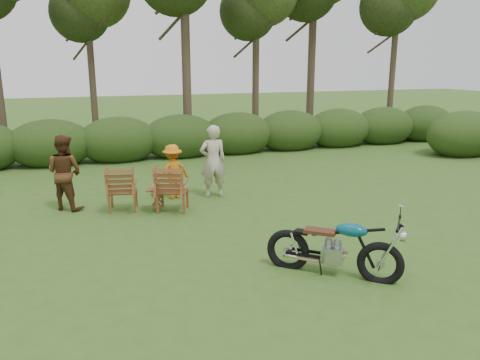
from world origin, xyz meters
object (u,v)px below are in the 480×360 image
object	(u,v)px
cup	(156,186)
adult_a	(213,196)
motorcycle	(332,274)
side_table	(157,199)
lawn_chair_right	(173,210)
adult_b	(68,209)
lawn_chair_left	(124,210)
child	(174,198)

from	to	relation	value
cup	adult_a	xyz separation A→B (m)	(1.44, 0.64, -0.53)
motorcycle	side_table	world-z (taller)	motorcycle
lawn_chair_right	adult_b	distance (m)	2.26
lawn_chair_left	adult_a	size ratio (longest dim) A/B	0.57
lawn_chair_left	adult_b	distance (m)	1.21
lawn_chair_left	child	bearing A→B (deg)	-143.59
motorcycle	lawn_chair_right	size ratio (longest dim) A/B	1.90
lawn_chair_right	adult_b	xyz separation A→B (m)	(-2.08, 0.88, 0.00)
adult_b	motorcycle	bearing A→B (deg)	166.13
lawn_chair_left	adult_b	xyz separation A→B (m)	(-1.11, 0.49, 0.00)
motorcycle	adult_b	distance (m)	5.93
adult_a	child	xyz separation A→B (m)	(-0.90, 0.18, 0.00)
motorcycle	lawn_chair_right	world-z (taller)	motorcycle
adult_a	lawn_chair_left	bearing A→B (deg)	12.69
lawn_chair_right	adult_a	world-z (taller)	adult_a
adult_a	adult_b	xyz separation A→B (m)	(-3.19, 0.14, 0.00)
adult_b	child	distance (m)	2.29
adult_a	cup	bearing A→B (deg)	27.10
lawn_chair_left	child	size ratio (longest dim) A/B	0.77
motorcycle	cup	world-z (taller)	cup
side_table	cup	xyz separation A→B (m)	(-0.03, -0.02, 0.29)
motorcycle	lawn_chair_left	world-z (taller)	motorcycle
side_table	cup	world-z (taller)	cup
child	side_table	bearing A→B (deg)	44.06
lawn_chair_right	lawn_chair_left	bearing A→B (deg)	1.47
motorcycle	adult_b	bearing A→B (deg)	169.27
motorcycle	lawn_chair_left	size ratio (longest dim) A/B	1.97
motorcycle	lawn_chair_right	distance (m)	4.12
side_table	adult_b	xyz separation A→B (m)	(-1.78, 0.76, -0.24)
adult_a	child	world-z (taller)	adult_a
side_table	adult_b	world-z (taller)	adult_b
lawn_chair_right	adult_b	bearing A→B (deg)	0.58
side_table	adult_b	bearing A→B (deg)	157.04
motorcycle	child	distance (m)	4.93
lawn_chair_left	cup	world-z (taller)	cup
lawn_chair_right	child	distance (m)	0.95
lawn_chair_left	side_table	xyz separation A→B (m)	(0.68, -0.27, 0.24)
adult_b	child	size ratio (longest dim) A/B	1.28
lawn_chair_left	child	world-z (taller)	child
adult_b	lawn_chair_left	bearing A→B (deg)	-165.27
side_table	lawn_chair_left	bearing A→B (deg)	158.20
motorcycle	cup	xyz separation A→B (m)	(-1.87, 3.92, 0.53)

